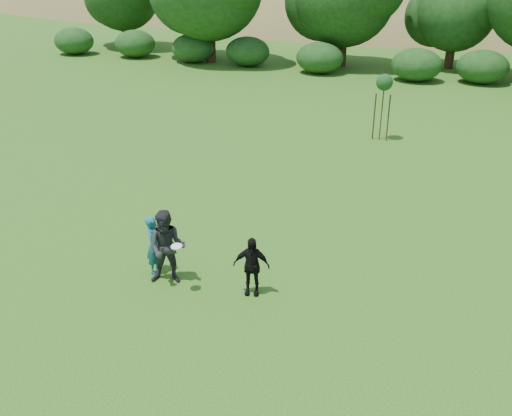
{
  "coord_description": "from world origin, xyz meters",
  "views": [
    {
      "loc": [
        5.29,
        -10.32,
        7.8
      ],
      "look_at": [
        0.0,
        3.0,
        1.1
      ],
      "focal_mm": 40.0,
      "sensor_mm": 36.0,
      "label": 1
    }
  ],
  "objects_px": {
    "player_teal": "(154,244)",
    "player_grey": "(167,247)",
    "player_black": "(251,266)",
    "sapling": "(384,84)"
  },
  "relations": [
    {
      "from": "player_black",
      "to": "sapling",
      "type": "xyz_separation_m",
      "value": [
        0.68,
        13.12,
        1.66
      ]
    },
    {
      "from": "player_black",
      "to": "sapling",
      "type": "height_order",
      "value": "sapling"
    },
    {
      "from": "player_teal",
      "to": "sapling",
      "type": "relative_size",
      "value": 0.55
    },
    {
      "from": "player_teal",
      "to": "player_grey",
      "type": "bearing_deg",
      "value": -131.29
    },
    {
      "from": "player_black",
      "to": "player_grey",
      "type": "bearing_deg",
      "value": 173.73
    },
    {
      "from": "player_teal",
      "to": "player_grey",
      "type": "height_order",
      "value": "player_grey"
    },
    {
      "from": "player_grey",
      "to": "player_black",
      "type": "xyz_separation_m",
      "value": [
        2.12,
        0.28,
        -0.22
      ]
    },
    {
      "from": "player_black",
      "to": "sapling",
      "type": "relative_size",
      "value": 0.53
    },
    {
      "from": "player_teal",
      "to": "sapling",
      "type": "distance_m",
      "value": 13.62
    },
    {
      "from": "player_teal",
      "to": "player_grey",
      "type": "xyz_separation_m",
      "value": [
        0.57,
        -0.31,
        0.19
      ]
    }
  ]
}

